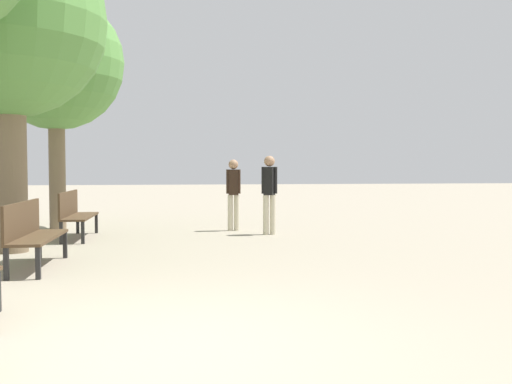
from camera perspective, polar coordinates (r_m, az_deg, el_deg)
The scene contains 7 objects.
ground_plane at distance 4.83m, azimuth -11.32°, elevation -15.10°, with size 80.00×80.00×0.00m, color gray.
bench_row_1 at distance 8.78m, azimuth -21.59°, elevation -3.57°, with size 0.48×1.82×0.95m.
bench_row_2 at distance 12.07m, azimuth -17.69°, elevation -1.86°, with size 0.48×1.82×0.95m.
tree_row_1 at distance 10.76m, azimuth -23.54°, elevation 15.21°, with size 3.25×3.25×5.53m.
tree_row_2 at distance 14.21m, azimuth -19.41°, elevation 12.02°, with size 3.11×3.11×5.41m.
pedestrian_near at distance 12.14m, azimuth 1.35°, elevation 0.25°, with size 0.34×0.29×1.68m.
pedestrian_mid at distance 12.88m, azimuth -2.27°, elevation 0.21°, with size 0.33×0.22×1.61m.
Camera 1 is at (0.32, -4.59, 1.47)m, focal length 40.00 mm.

